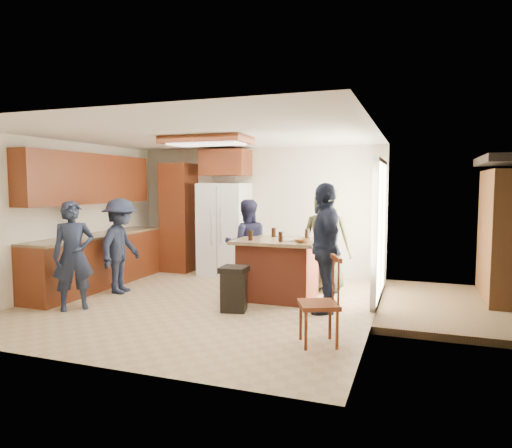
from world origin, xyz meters
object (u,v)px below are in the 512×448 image
(person_front_left, at_px, (74,256))
(person_behind_right, at_px, (326,239))
(trash_bin, at_px, (234,288))
(person_counter, at_px, (121,246))
(kitchen_island, at_px, (278,268))
(spindle_chair, at_px, (320,304))
(person_side_right, at_px, (325,248))
(refrigerator, at_px, (224,229))
(person_behind_left, at_px, (247,245))

(person_front_left, xyz_separation_m, person_behind_right, (3.15, 2.34, 0.10))
(trash_bin, bearing_deg, person_counter, 169.92)
(kitchen_island, xyz_separation_m, spindle_chair, (1.04, -1.82, -0.02))
(spindle_chair, bearing_deg, person_side_right, 99.09)
(person_behind_right, height_order, person_side_right, person_side_right)
(trash_bin, distance_m, spindle_chair, 1.71)
(person_front_left, bearing_deg, person_side_right, -29.87)
(trash_bin, bearing_deg, refrigerator, 116.35)
(person_counter, bearing_deg, refrigerator, -33.64)
(person_counter, height_order, spindle_chair, person_counter)
(person_side_right, xyz_separation_m, spindle_chair, (0.21, -1.33, -0.45))
(kitchen_island, height_order, trash_bin, kitchen_island)
(refrigerator, bearing_deg, person_side_right, -39.39)
(person_counter, distance_m, trash_bin, 2.24)
(person_behind_left, relative_size, person_side_right, 0.85)
(person_side_right, bearing_deg, spindle_chair, -13.12)
(person_side_right, relative_size, spindle_chair, 1.82)
(person_front_left, distance_m, kitchen_island, 3.01)
(person_behind_left, distance_m, refrigerator, 1.33)
(person_counter, relative_size, spindle_chair, 1.56)
(person_side_right, height_order, spindle_chair, person_side_right)
(person_behind_left, bearing_deg, person_front_left, 20.37)
(person_counter, relative_size, refrigerator, 0.86)
(refrigerator, bearing_deg, spindle_chair, -51.78)
(person_behind_right, bearing_deg, person_front_left, 40.02)
(person_behind_left, relative_size, trash_bin, 2.43)
(kitchen_island, bearing_deg, spindle_chair, -60.26)
(person_front_left, xyz_separation_m, spindle_chair, (3.59, -0.25, -0.32))
(person_front_left, distance_m, person_behind_right, 3.93)
(trash_bin, bearing_deg, person_behind_right, 59.16)
(person_behind_left, height_order, trash_bin, person_behind_left)
(kitchen_island, bearing_deg, person_front_left, -148.41)
(person_behind_right, distance_m, spindle_chair, 2.66)
(person_side_right, distance_m, refrigerator, 3.05)
(kitchen_island, distance_m, spindle_chair, 2.09)
(person_front_left, distance_m, person_side_right, 3.55)
(kitchen_island, distance_m, trash_bin, 0.97)
(person_behind_right, relative_size, refrigerator, 0.97)
(person_behind_right, xyz_separation_m, refrigerator, (-2.13, 0.68, 0.03))
(person_front_left, xyz_separation_m, person_side_right, (3.38, 1.08, 0.13))
(refrigerator, relative_size, kitchen_island, 1.41)
(person_front_left, height_order, person_counter, person_counter)
(refrigerator, height_order, trash_bin, refrigerator)
(refrigerator, height_order, spindle_chair, refrigerator)
(person_counter, distance_m, kitchen_island, 2.61)
(spindle_chair, bearing_deg, kitchen_island, 119.74)
(person_side_right, relative_size, person_counter, 1.16)
(person_behind_right, relative_size, person_counter, 1.12)
(person_behind_left, relative_size, person_behind_right, 0.88)
(person_counter, distance_m, spindle_chair, 3.83)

